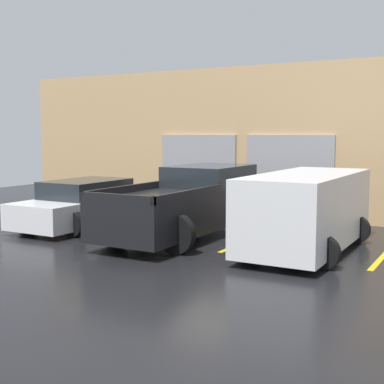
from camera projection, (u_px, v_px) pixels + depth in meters
The scene contains 9 objects.
ground_plane at pixel (203, 231), 14.37m from camera, with size 28.00×28.00×0.00m, color black.
shophouse_building at pixel (252, 142), 16.97m from camera, with size 17.69×0.68×4.69m.
pickup_truck at pixel (187, 203), 13.57m from camera, with size 2.56×5.41×1.73m.
sedan_white at pixel (85, 205), 14.96m from camera, with size 2.23×4.28×1.30m.
sedan_side at pixel (307, 210), 11.78m from camera, with size 2.20×4.55×1.73m.
parking_stripe_far_left at pixel (43, 222), 15.78m from camera, with size 0.12×2.20×0.01m, color gold.
parking_stripe_left at pixel (131, 231), 14.22m from camera, with size 0.12×2.20×0.01m, color gold.
parking_stripe_centre at pixel (240, 243), 12.66m from camera, with size 0.12×2.20×0.01m, color gold.
parking_stripe_right at pixel (381, 259), 11.10m from camera, with size 0.12×2.20×0.01m, color gold.
Camera 1 is at (6.72, -12.48, 2.60)m, focal length 50.00 mm.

